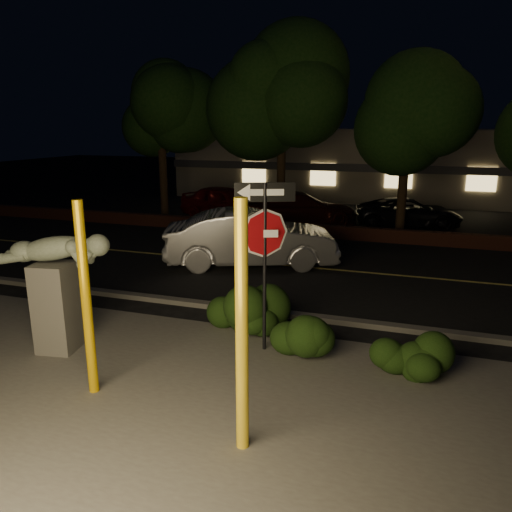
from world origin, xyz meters
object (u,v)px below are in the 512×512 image
Objects in this scene: yellow_pole_right at (242,331)px; parked_car_red at (227,203)px; silver_sedan at (251,238)px; parked_car_darkred at (299,209)px; sculpture at (55,279)px; yellow_pole_left at (86,301)px; signpost at (265,234)px; parked_car_dark at (408,213)px.

yellow_pole_right is 16.71m from parked_car_red.
silver_sedan is 6.68m from parked_car_darkred.
sculpture is at bearing 146.39° from silver_sedan.
yellow_pole_right reaches higher than sculpture.
yellow_pole_left is at bearing -147.11° from parked_car_red.
signpost is at bearing -179.87° from silver_sedan.
parked_car_darkred is (-0.16, 14.63, -0.84)m from yellow_pole_left.
sculpture is (-3.68, -1.24, -0.86)m from signpost.
signpost is 13.75m from parked_car_dark.
silver_sedan is (-2.82, 8.54, -0.83)m from yellow_pole_right.
parked_car_red is (-6.36, 15.43, -0.90)m from yellow_pole_right.
yellow_pole_left is 7.99m from silver_sedan.
parked_car_darkred is at bearing 90.63° from yellow_pole_left.
sculpture is (-4.31, 1.72, -0.26)m from yellow_pole_right.
parked_car_darkred is at bearing 94.54° from parked_car_dark.
parked_car_red is at bearing 88.89° from sculpture.
signpost is at bearing 166.46° from parked_car_darkred.
parked_car_darkred is 1.14× the size of parked_car_dark.
yellow_pole_right is at bearing 164.03° from parked_car_dark.
yellow_pole_left is 14.66m from parked_car_darkred.
silver_sedan is (-0.04, 7.95, -0.71)m from yellow_pole_left.
parked_car_darkred is (-0.12, 6.68, -0.13)m from silver_sedan.
parked_car_red is at bearing 5.97° from silver_sedan.
parked_car_dark is at bearing 74.75° from yellow_pole_left.
parked_car_red is at bearing 86.65° from parked_car_dark.
yellow_pole_left is 3.28m from signpost.
signpost is 0.73× the size of parked_car_dark.
signpost is 0.64× the size of parked_car_darkred.
signpost is at bearing 160.23° from parked_car_dark.
parked_car_red reaches higher than parked_car_dark.
yellow_pole_right is at bearing -138.28° from parked_car_red.
parked_car_red is 3.43m from parked_car_darkred.
yellow_pole_left is 1.36× the size of sculpture.
yellow_pole_left is at bearing 159.03° from silver_sedan.
silver_sedan is 7.74m from parked_car_red.
parked_car_darkred is at bearing -74.14° from parked_car_red.
signpost is 1.39× the size of sculpture.
silver_sedan reaches higher than parked_car_darkred.
sculpture is 0.46× the size of parked_car_darkred.
parked_car_red is (-2.05, 13.71, -0.64)m from sculpture.
yellow_pole_right is 15.53m from parked_car_darkred.
parked_car_dark is at bearing -99.05° from parked_car_darkred.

